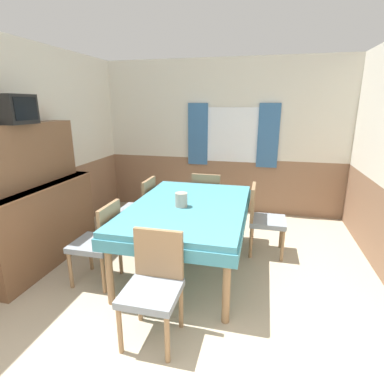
{
  "coord_description": "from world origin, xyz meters",
  "views": [
    {
      "loc": [
        0.72,
        -0.68,
        1.87
      ],
      "look_at": [
        -0.04,
        2.44,
        0.92
      ],
      "focal_mm": 28.0,
      "sensor_mm": 36.0,
      "label": 1
    }
  ],
  "objects_px": {
    "sideboard": "(36,207)",
    "vase": "(181,200)",
    "chair_left_far": "(141,207)",
    "chair_right_far": "(263,217)",
    "dining_table": "(189,213)",
    "chair_left_near": "(100,240)",
    "tv": "(14,109)",
    "chair_head_window": "(207,198)",
    "chair_head_near": "(154,282)"
  },
  "relations": [
    {
      "from": "sideboard",
      "to": "vase",
      "type": "distance_m",
      "value": 1.72
    },
    {
      "from": "chair_left_far",
      "to": "vase",
      "type": "distance_m",
      "value": 1.06
    },
    {
      "from": "chair_right_far",
      "to": "sideboard",
      "type": "xyz_separation_m",
      "value": [
        -2.59,
        -0.89,
        0.22
      ]
    },
    {
      "from": "dining_table",
      "to": "chair_left_near",
      "type": "bearing_deg",
      "value": -146.55
    },
    {
      "from": "dining_table",
      "to": "sideboard",
      "type": "distance_m",
      "value": 1.79
    },
    {
      "from": "dining_table",
      "to": "sideboard",
      "type": "bearing_deg",
      "value": -169.13
    },
    {
      "from": "chair_right_far",
      "to": "vase",
      "type": "distance_m",
      "value": 1.16
    },
    {
      "from": "chair_left_near",
      "to": "tv",
      "type": "relative_size",
      "value": 2.41
    },
    {
      "from": "chair_left_far",
      "to": "chair_left_near",
      "type": "height_order",
      "value": "same"
    },
    {
      "from": "chair_head_window",
      "to": "tv",
      "type": "distance_m",
      "value": 2.71
    },
    {
      "from": "chair_head_near",
      "to": "tv",
      "type": "height_order",
      "value": "tv"
    },
    {
      "from": "chair_head_near",
      "to": "vase",
      "type": "bearing_deg",
      "value": -86.6
    },
    {
      "from": "chair_right_far",
      "to": "chair_head_near",
      "type": "relative_size",
      "value": 1.0
    },
    {
      "from": "chair_right_far",
      "to": "chair_left_near",
      "type": "xyz_separation_m",
      "value": [
        -1.66,
        -1.1,
        0.0
      ]
    },
    {
      "from": "chair_left_far",
      "to": "sideboard",
      "type": "height_order",
      "value": "sideboard"
    },
    {
      "from": "chair_head_window",
      "to": "chair_head_near",
      "type": "xyz_separation_m",
      "value": [
        0.0,
        -2.31,
        0.0
      ]
    },
    {
      "from": "dining_table",
      "to": "sideboard",
      "type": "relative_size",
      "value": 1.17
    },
    {
      "from": "chair_head_near",
      "to": "sideboard",
      "type": "xyz_separation_m",
      "value": [
        -1.76,
        0.82,
        0.22
      ]
    },
    {
      "from": "sideboard",
      "to": "tv",
      "type": "distance_m",
      "value": 1.12
    },
    {
      "from": "sideboard",
      "to": "vase",
      "type": "height_order",
      "value": "sideboard"
    },
    {
      "from": "chair_head_window",
      "to": "chair_right_far",
      "type": "bearing_deg",
      "value": -36.02
    },
    {
      "from": "chair_left_far",
      "to": "chair_head_near",
      "type": "distance_m",
      "value": 1.9
    },
    {
      "from": "chair_right_far",
      "to": "chair_head_window",
      "type": "height_order",
      "value": "same"
    },
    {
      "from": "chair_left_far",
      "to": "chair_right_far",
      "type": "bearing_deg",
      "value": -90.0
    },
    {
      "from": "chair_head_window",
      "to": "tv",
      "type": "bearing_deg",
      "value": -136.96
    },
    {
      "from": "chair_head_near",
      "to": "tv",
      "type": "xyz_separation_m",
      "value": [
        -1.73,
        0.7,
        1.33
      ]
    },
    {
      "from": "sideboard",
      "to": "tv",
      "type": "bearing_deg",
      "value": -75.64
    },
    {
      "from": "chair_left_near",
      "to": "sideboard",
      "type": "distance_m",
      "value": 0.98
    },
    {
      "from": "dining_table",
      "to": "chair_right_far",
      "type": "height_order",
      "value": "chair_right_far"
    },
    {
      "from": "chair_head_window",
      "to": "vase",
      "type": "xyz_separation_m",
      "value": [
        -0.06,
        -1.24,
        0.36
      ]
    },
    {
      "from": "chair_head_near",
      "to": "vase",
      "type": "distance_m",
      "value": 1.13
    },
    {
      "from": "chair_right_far",
      "to": "tv",
      "type": "distance_m",
      "value": 3.05
    },
    {
      "from": "chair_right_far",
      "to": "sideboard",
      "type": "bearing_deg",
      "value": -71.09
    },
    {
      "from": "vase",
      "to": "sideboard",
      "type": "bearing_deg",
      "value": -171.58
    },
    {
      "from": "tv",
      "to": "vase",
      "type": "bearing_deg",
      "value": 12.6
    },
    {
      "from": "dining_table",
      "to": "sideboard",
      "type": "xyz_separation_m",
      "value": [
        -1.76,
        -0.34,
        0.04
      ]
    },
    {
      "from": "chair_right_far",
      "to": "chair_left_far",
      "type": "xyz_separation_m",
      "value": [
        -1.66,
        -0.0,
        0.0
      ]
    },
    {
      "from": "chair_left_near",
      "to": "chair_head_window",
      "type": "bearing_deg",
      "value": -26.02
    },
    {
      "from": "chair_right_far",
      "to": "chair_left_near",
      "type": "distance_m",
      "value": 1.99
    },
    {
      "from": "chair_left_far",
      "to": "chair_head_near",
      "type": "bearing_deg",
      "value": -153.98
    },
    {
      "from": "chair_left_far",
      "to": "sideboard",
      "type": "relative_size",
      "value": 0.54
    },
    {
      "from": "chair_head_window",
      "to": "chair_head_near",
      "type": "relative_size",
      "value": 1.0
    },
    {
      "from": "dining_table",
      "to": "tv",
      "type": "bearing_deg",
      "value": -165.13
    },
    {
      "from": "chair_left_far",
      "to": "vase",
      "type": "height_order",
      "value": "vase"
    },
    {
      "from": "chair_right_far",
      "to": "tv",
      "type": "xyz_separation_m",
      "value": [
        -2.56,
        -1.01,
        1.33
      ]
    },
    {
      "from": "chair_right_far",
      "to": "chair_left_near",
      "type": "bearing_deg",
      "value": -56.55
    },
    {
      "from": "chair_left_near",
      "to": "tv",
      "type": "height_order",
      "value": "tv"
    },
    {
      "from": "dining_table",
      "to": "chair_left_near",
      "type": "relative_size",
      "value": 2.18
    },
    {
      "from": "chair_left_far",
      "to": "sideboard",
      "type": "xyz_separation_m",
      "value": [
        -0.93,
        -0.89,
        0.22
      ]
    },
    {
      "from": "sideboard",
      "to": "vase",
      "type": "bearing_deg",
      "value": 8.42
    }
  ]
}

